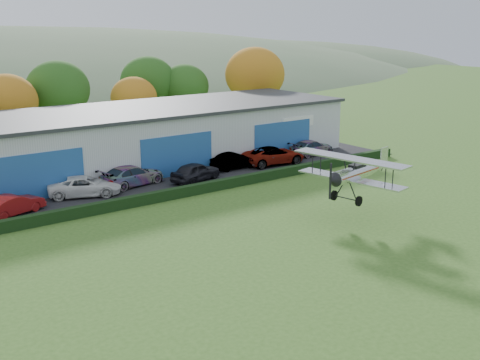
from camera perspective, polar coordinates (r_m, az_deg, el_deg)
ground at (r=31.40m, az=6.77°, el=-9.11°), size 300.00×300.00×0.00m
apron at (r=49.22m, az=-7.54°, el=-0.14°), size 48.00×9.00×0.05m
hedge at (r=45.12m, az=-4.57°, el=-0.96°), size 46.00×0.60×0.80m
hangar at (r=55.57m, az=-9.36°, el=4.32°), size 40.60×12.60×5.30m
tree_belt at (r=65.10m, az=-17.96°, el=7.97°), size 75.70×13.22×10.12m
car_1 at (r=43.00m, az=-21.37°, el=-2.27°), size 4.62×2.97×1.44m
car_2 at (r=46.05m, az=-15.00°, el=-0.58°), size 6.00×4.41×1.52m
car_3 at (r=48.16m, az=-10.57°, el=0.45°), size 6.02×3.34×1.65m
car_4 at (r=48.77m, az=-4.39°, el=0.82°), size 5.08×3.13×1.61m
car_5 at (r=52.87m, az=-0.52°, el=1.91°), size 4.52×1.59×1.49m
car_6 at (r=54.68m, az=3.32°, el=2.43°), size 6.32×3.48×1.68m
car_7 at (r=59.03m, az=7.04°, el=3.18°), size 5.20×2.32×1.48m
biplane at (r=39.69m, az=11.50°, el=0.91°), size 7.24×8.27×3.07m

